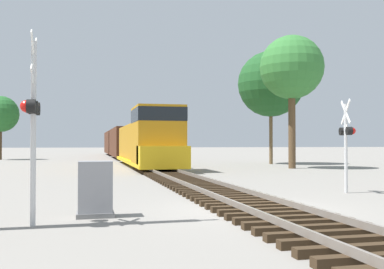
# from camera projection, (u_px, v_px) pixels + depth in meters

# --- Properties ---
(ground_plane) EXTENTS (400.00, 400.00, 0.00)m
(ground_plane) POSITION_uv_depth(u_px,v_px,m) (254.00, 209.00, 12.31)
(ground_plane) COLOR gray
(rail_track_bed) EXTENTS (2.60, 160.00, 0.31)m
(rail_track_bed) POSITION_uv_depth(u_px,v_px,m) (254.00, 204.00, 12.31)
(rail_track_bed) COLOR #382819
(rail_track_bed) RESTS_ON ground
(freight_train) EXTENTS (3.04, 53.66, 4.19)m
(freight_train) POSITION_uv_depth(u_px,v_px,m) (126.00, 143.00, 51.46)
(freight_train) COLOR #B77A14
(freight_train) RESTS_ON ground
(crossing_signal_near) EXTENTS (0.34, 1.00, 4.24)m
(crossing_signal_near) POSITION_uv_depth(u_px,v_px,m) (32.00, 114.00, 9.85)
(crossing_signal_near) COLOR silver
(crossing_signal_near) RESTS_ON ground
(crossing_signal_far) EXTENTS (0.49, 1.01, 3.43)m
(crossing_signal_far) POSITION_uv_depth(u_px,v_px,m) (346.00, 136.00, 16.45)
(crossing_signal_far) COLOR silver
(crossing_signal_far) RESTS_ON ground
(relay_cabinet) EXTENTS (0.91, 0.67, 1.37)m
(relay_cabinet) POSITION_uv_depth(u_px,v_px,m) (95.00, 189.00, 11.07)
(relay_cabinet) COLOR slate
(relay_cabinet) RESTS_ON ground
(tree_far_right) EXTENTS (4.66, 4.66, 9.73)m
(tree_far_right) POSITION_uv_depth(u_px,v_px,m) (292.00, 68.00, 32.79)
(tree_far_right) COLOR brown
(tree_far_right) RESTS_ON ground
(tree_mid_background) EXTENTS (5.84, 5.84, 10.03)m
(tree_mid_background) POSITION_uv_depth(u_px,v_px,m) (271.00, 84.00, 39.83)
(tree_mid_background) COLOR brown
(tree_mid_background) RESTS_ON ground
(tree_deep_background) EXTENTS (4.07, 4.07, 7.18)m
(tree_deep_background) POSITION_uv_depth(u_px,v_px,m) (0.00, 114.00, 50.42)
(tree_deep_background) COLOR #473521
(tree_deep_background) RESTS_ON ground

